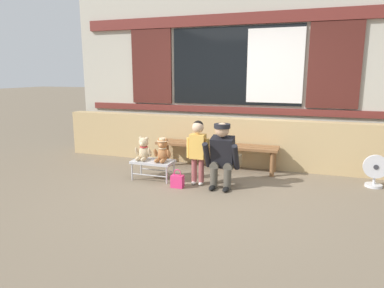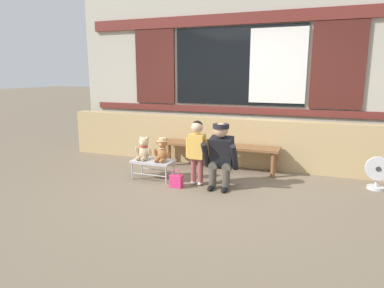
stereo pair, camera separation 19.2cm
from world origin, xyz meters
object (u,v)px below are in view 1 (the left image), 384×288
adult_crouching (223,155)px  small_display_bench (153,163)px  floor_fan (375,171)px  wooden_bench_long (216,148)px  handbag_on_ground (177,181)px  teddy_bear_plain (143,149)px  teddy_bear_with_hat (162,150)px  child_standing (198,145)px

adult_crouching → small_display_bench: bearing=179.0°
floor_fan → wooden_bench_long: bearing=175.6°
small_display_bench → handbag_on_ground: (0.50, -0.24, -0.17)m
teddy_bear_plain → teddy_bear_with_hat: (0.32, 0.00, 0.01)m
teddy_bear_with_hat → floor_fan: 3.13m
teddy_bear_with_hat → floor_fan: teddy_bear_with_hat is taller
teddy_bear_plain → floor_fan: (3.36, 0.69, -0.23)m
teddy_bear_plain → adult_crouching: 1.28m
wooden_bench_long → floor_fan: (2.43, -0.19, -0.13)m
handbag_on_ground → teddy_bear_plain: bearing=159.5°
wooden_bench_long → teddy_bear_plain: teddy_bear_plain is taller
teddy_bear_with_hat → adult_crouching: (0.96, -0.02, 0.01)m
teddy_bear_with_hat → floor_fan: size_ratio=0.76×
wooden_bench_long → teddy_bear_with_hat: teddy_bear_with_hat is taller
small_display_bench → wooden_bench_long: bearing=49.1°
teddy_bear_with_hat → child_standing: bearing=-1.8°
small_display_bench → teddy_bear_with_hat: 0.26m
small_display_bench → teddy_bear_with_hat: (0.16, 0.00, 0.21)m
teddy_bear_plain → handbag_on_ground: teddy_bear_plain is taller
floor_fan → handbag_on_ground: bearing=-160.8°
adult_crouching → teddy_bear_with_hat: bearing=178.7°
wooden_bench_long → small_display_bench: 1.18m
teddy_bear_with_hat → handbag_on_ground: teddy_bear_with_hat is taller
small_display_bench → child_standing: (0.73, -0.02, 0.33)m
child_standing → adult_crouching: size_ratio=1.01×
adult_crouching → child_standing: bearing=179.3°
teddy_bear_plain → child_standing: bearing=-1.1°
child_standing → handbag_on_ground: size_ratio=3.52×
wooden_bench_long → adult_crouching: 0.98m
teddy_bear_plain → child_standing: child_standing is taller
teddy_bear_plain → teddy_bear_with_hat: 0.32m
small_display_bench → floor_fan: floor_fan is taller
handbag_on_ground → floor_fan: (2.70, 0.94, 0.14)m
handbag_on_ground → small_display_bench: bearing=153.9°
handbag_on_ground → floor_fan: floor_fan is taller
wooden_bench_long → teddy_bear_with_hat: 1.08m
adult_crouching → handbag_on_ground: (-0.62, -0.22, -0.38)m
wooden_bench_long → adult_crouching: size_ratio=2.21×
small_display_bench → handbag_on_ground: 0.58m
wooden_bench_long → teddy_bear_plain: size_ratio=5.78×
teddy_bear_with_hat → adult_crouching: bearing=-1.3°
floor_fan → teddy_bear_plain: bearing=-168.3°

